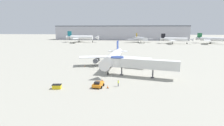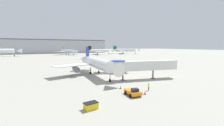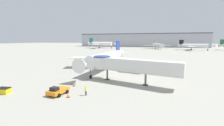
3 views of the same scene
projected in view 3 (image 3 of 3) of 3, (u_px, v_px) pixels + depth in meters
ground_plane at (114, 70)px, 48.50m from camera, size 800.00×800.00×0.00m
main_airplane at (107, 58)px, 48.63m from camera, size 29.13×31.57×9.48m
jet_bridge at (128, 65)px, 34.12m from camera, size 20.63×7.59×5.85m
pushback_tug_orange at (58, 91)px, 27.01m from camera, size 2.86×3.98×1.61m
service_container_yellow at (4, 91)px, 27.56m from camera, size 2.38×1.76×1.08m
traffic_cone_apron_front at (68, 95)px, 25.72m from camera, size 0.51×0.51×0.84m
traffic_cone_port_wing at (76, 68)px, 51.73m from camera, size 0.40×0.40×0.67m
traffic_cone_near_nose at (74, 84)px, 31.96m from camera, size 0.50×0.50×0.83m
ground_crew_marshaller at (86, 90)px, 26.57m from camera, size 0.27×0.37×1.72m
background_jet_gold_tail at (157, 45)px, 162.54m from camera, size 29.72×29.57×9.83m
background_jet_black_tail at (194, 46)px, 143.78m from camera, size 31.20×32.10×9.91m
background_jet_teal_tail at (101, 44)px, 178.71m from camera, size 36.15×39.40×12.08m
terminal_building at (140, 40)px, 215.78m from camera, size 174.85×23.73×18.84m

